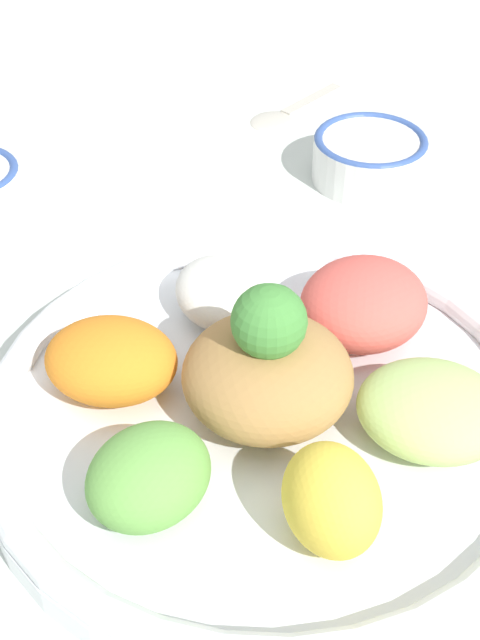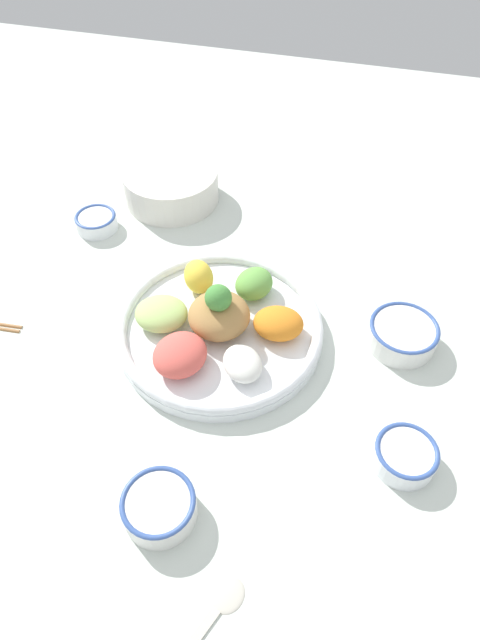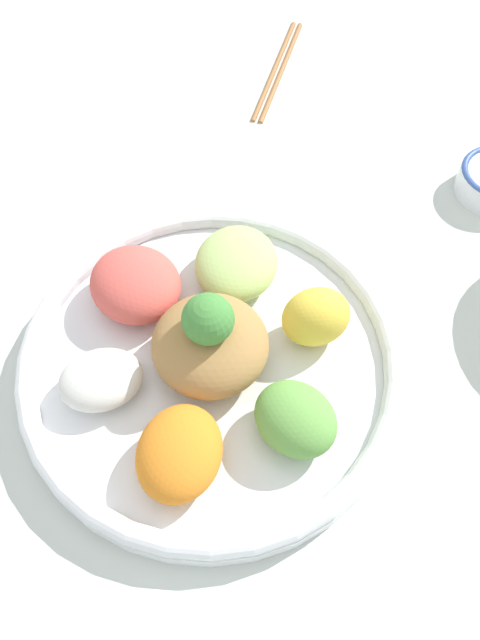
# 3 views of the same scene
# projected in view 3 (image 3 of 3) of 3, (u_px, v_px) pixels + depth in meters

# --- Properties ---
(ground_plane) EXTENTS (2.40, 2.40, 0.00)m
(ground_plane) POSITION_uv_depth(u_px,v_px,m) (175.00, 370.00, 0.61)
(ground_plane) COLOR silver
(salad_platter) EXTENTS (0.36, 0.36, 0.12)m
(salad_platter) POSITION_uv_depth(u_px,v_px,m) (210.00, 355.00, 0.59)
(salad_platter) COLOR white
(salad_platter) RESTS_ON ground_plane
(chopsticks_pair_near) EXTENTS (0.04, 0.22, 0.01)m
(chopsticks_pair_near) POSITION_uv_depth(u_px,v_px,m) (278.00, 68.00, 0.85)
(chopsticks_pair_near) COLOR #9E6B3D
(chopsticks_pair_near) RESTS_ON ground_plane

